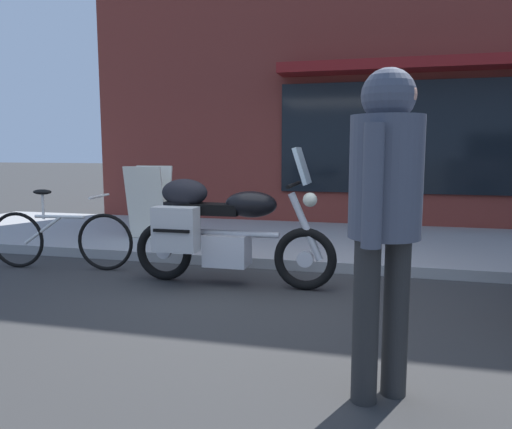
{
  "coord_description": "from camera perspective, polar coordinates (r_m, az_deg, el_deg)",
  "views": [
    {
      "loc": [
        1.18,
        -4.22,
        1.36
      ],
      "look_at": [
        -0.08,
        0.68,
        0.7
      ],
      "focal_mm": 34.81,
      "sensor_mm": 36.0,
      "label": 1
    }
  ],
  "objects": [
    {
      "name": "touring_motorcycle",
      "position": [
        4.98,
        -4.39,
        -1.39
      ],
      "size": [
        2.1,
        0.66,
        1.38
      ],
      "color": "black",
      "rests_on": "ground_plane"
    },
    {
      "name": "pedestrian_walking",
      "position": [
        2.69,
        14.65,
        2.05
      ],
      "size": [
        0.47,
        0.54,
        1.78
      ],
      "color": "#282828",
      "rests_on": "ground_plane"
    },
    {
      "name": "parked_bicycle",
      "position": [
        6.09,
        -21.59,
        -2.52
      ],
      "size": [
        1.71,
        0.48,
        0.92
      ],
      "color": "black",
      "rests_on": "ground_plane"
    },
    {
      "name": "ground_plane",
      "position": [
        4.59,
        -1.19,
        -9.82
      ],
      "size": [
        80.0,
        80.0,
        0.0
      ],
      "primitive_type": "plane",
      "color": "#313131"
    },
    {
      "name": "sandwich_board_sign",
      "position": [
        7.12,
        -12.21,
        1.4
      ],
      "size": [
        0.55,
        0.43,
        1.01
      ],
      "color": "silver",
      "rests_on": "sidewalk_curb"
    }
  ]
}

